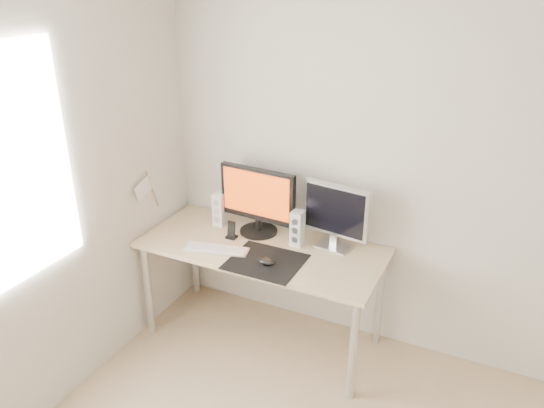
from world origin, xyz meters
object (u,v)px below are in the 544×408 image
(keyboard, at_px, (216,249))
(speaker_right, at_px, (297,228))
(desk, at_px, (262,256))
(mouse, at_px, (266,261))
(second_monitor, at_px, (336,214))
(phone_dock, at_px, (231,233))
(speaker_left, at_px, (220,209))
(main_monitor, at_px, (258,199))

(keyboard, bearing_deg, speaker_right, 33.90)
(desk, height_order, keyboard, keyboard)
(mouse, bearing_deg, speaker_right, 78.63)
(mouse, xyz_separation_m, second_monitor, (0.30, 0.39, 0.22))
(speaker_right, height_order, phone_dock, speaker_right)
(speaker_left, bearing_deg, second_monitor, 2.13)
(main_monitor, bearing_deg, mouse, -56.16)
(main_monitor, bearing_deg, desk, -55.53)
(second_monitor, bearing_deg, keyboard, -151.47)
(second_monitor, height_order, speaker_left, second_monitor)
(desk, bearing_deg, keyboard, -143.27)
(phone_dock, bearing_deg, main_monitor, 49.88)
(speaker_right, xyz_separation_m, keyboard, (-0.44, -0.29, -0.11))
(mouse, relative_size, main_monitor, 0.22)
(main_monitor, height_order, phone_dock, main_monitor)
(main_monitor, relative_size, keyboard, 1.27)
(speaker_right, relative_size, phone_dock, 1.93)
(main_monitor, bearing_deg, speaker_left, -179.52)
(speaker_left, xyz_separation_m, keyboard, (0.17, -0.33, -0.11))
(main_monitor, xyz_separation_m, second_monitor, (0.54, 0.03, -0.01))
(mouse, xyz_separation_m, phone_dock, (-0.37, 0.22, 0.01))
(desk, height_order, main_monitor, main_monitor)
(speaker_right, bearing_deg, desk, -149.73)
(keyboard, xyz_separation_m, phone_dock, (0.01, 0.19, 0.03))
(mouse, bearing_deg, phone_dock, 149.52)
(second_monitor, bearing_deg, mouse, -127.06)
(desk, xyz_separation_m, speaker_left, (-0.41, 0.16, 0.20))
(phone_dock, bearing_deg, mouse, -30.48)
(phone_dock, bearing_deg, keyboard, -91.79)
(mouse, bearing_deg, desk, 123.35)
(keyboard, bearing_deg, second_monitor, 28.53)
(main_monitor, xyz_separation_m, phone_dock, (-0.12, -0.15, -0.22))
(mouse, relative_size, keyboard, 0.28)
(desk, distance_m, keyboard, 0.31)
(desk, relative_size, speaker_left, 6.72)
(mouse, relative_size, second_monitor, 0.27)
(desk, distance_m, phone_dock, 0.26)
(main_monitor, relative_size, speaker_right, 2.32)
(desk, height_order, phone_dock, phone_dock)
(mouse, bearing_deg, second_monitor, 52.94)
(main_monitor, distance_m, keyboard, 0.44)
(mouse, distance_m, desk, 0.27)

